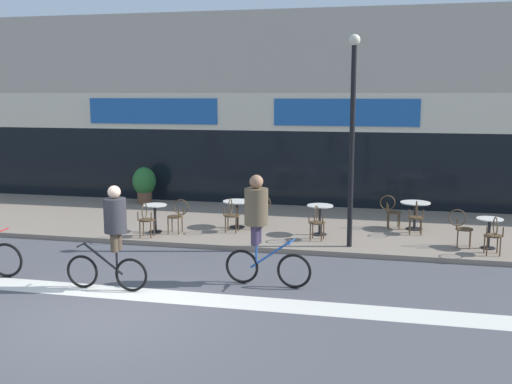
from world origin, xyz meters
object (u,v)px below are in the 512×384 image
bistro_table_1 (237,208)px  cafe_chair_0_side (178,214)px  cafe_chair_1_near (231,213)px  cafe_chair_4_side (461,225)px  bistro_table_2 (320,214)px  cafe_chair_2_near (317,220)px  cafe_chair_3_side (391,209)px  cyclist_2 (259,221)px  bistro_table_0 (155,213)px  cafe_chair_3_near (416,215)px  cafe_chair_1_side (260,210)px  cafe_chair_4_near (494,233)px  lamp_post (352,126)px  bistro_table_4 (489,227)px  cyclist_0 (113,230)px  planter_pot (144,184)px  cafe_chair_0_near (146,217)px  bistro_table_3 (415,210)px

bistro_table_1 → cafe_chair_0_side: (-1.33, -1.00, -0.01)m
cafe_chair_1_near → cafe_chair_4_side: same height
bistro_table_2 → cafe_chair_4_side: cafe_chair_4_side is taller
cafe_chair_2_near → cafe_chair_3_side: same height
bistro_table_2 → cyclist_2: 4.06m
bistro_table_0 → cafe_chair_3_near: 6.74m
bistro_table_1 → cafe_chair_1_side: 0.63m
cafe_chair_0_side → cafe_chair_4_near: (7.63, -0.49, 0.00)m
cyclist_2 → cafe_chair_1_near: bearing=117.2°
cafe_chair_4_near → cyclist_2: size_ratio=0.41×
cafe_chair_0_side → lamp_post: size_ratio=0.18×
bistro_table_4 → bistro_table_2: bearing=173.0°
bistro_table_4 → lamp_post: size_ratio=0.15×
cafe_chair_0_side → bistro_table_2: bearing=-169.4°
cyclist_0 → cyclist_2: (2.61, 0.93, 0.11)m
bistro_table_1 → planter_pot: planter_pot is taller
bistro_table_1 → cafe_chair_0_near: (-1.95, -1.63, -0.01)m
planter_pot → bistro_table_4: bearing=-19.8°
cafe_chair_1_side → bistro_table_0: bearing=15.3°
cafe_chair_1_side → cafe_chair_3_near: same height
bistro_table_0 → bistro_table_1: (1.96, 1.00, 0.01)m
cafe_chair_0_near → cafe_chair_1_near: 2.19m
cafe_chair_4_near → bistro_table_1: bearing=73.6°
bistro_table_2 → cafe_chair_0_near: 4.41m
cafe_chair_3_near → cyclist_0: (-5.74, -5.43, 0.54)m
bistro_table_3 → cafe_chair_4_side: 1.94m
cafe_chair_1_near → cyclist_0: (-1.06, -4.62, 0.54)m
cafe_chair_4_near → cyclist_0: size_ratio=0.45×
bistro_table_0 → cafe_chair_3_near: bearing=10.1°
cafe_chair_3_side → lamp_post: lamp_post is taller
bistro_table_3 → cafe_chair_3_near: (0.00, -0.63, -0.02)m
lamp_post → cyclist_2: bearing=-118.1°
bistro_table_3 → bistro_table_4: 2.33m
bistro_table_0 → cafe_chair_1_near: bearing=10.8°
lamp_post → cafe_chair_1_side: bearing=150.4°
bistro_table_4 → cafe_chair_1_side: cafe_chair_1_side is taller
planter_pot → cyclist_0: 8.53m
cyclist_0 → planter_pot: bearing=-71.2°
bistro_table_4 → cyclist_2: (-4.75, -3.45, 0.66)m
cafe_chair_0_near → cafe_chair_3_near: size_ratio=1.00×
bistro_table_4 → cafe_chair_0_near: size_ratio=0.80×
bistro_table_2 → cafe_chair_4_side: bearing=-8.2°
bistro_table_1 → bistro_table_2: bearing=-9.3°
cafe_chair_0_side → cafe_chair_1_side: 2.20m
cafe_chair_0_side → cafe_chair_2_near: size_ratio=1.00×
cafe_chair_1_side → cafe_chair_4_side: bearing=164.2°
bistro_table_3 → planter_pot: 8.78m
cyclist_0 → cafe_chair_1_side: bearing=-108.2°
planter_pot → bistro_table_1: bearing=-35.9°
bistro_table_0 → bistro_table_1: 2.20m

